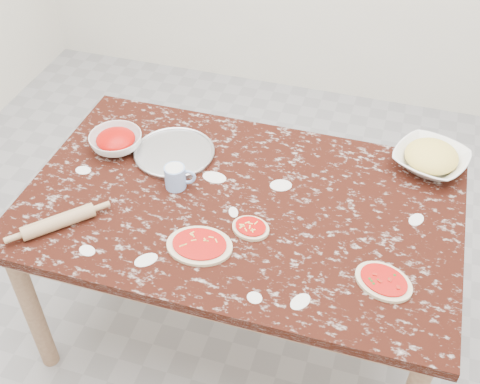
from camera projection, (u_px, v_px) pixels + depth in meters
name	position (u px, v px, depth m)	size (l,w,h in m)	color
ground	(240.00, 322.00, 2.72)	(4.00, 4.00, 0.00)	gray
worktable	(240.00, 218.00, 2.27)	(1.60, 1.00, 0.75)	black
pizza_tray	(174.00, 153.00, 2.42)	(0.32, 0.32, 0.01)	#B2B2B7
sauce_bowl	(116.00, 142.00, 2.43)	(0.21, 0.21, 0.07)	white
cheese_bowl	(430.00, 160.00, 2.34)	(0.27, 0.27, 0.07)	white
flour_mug	(176.00, 177.00, 2.24)	(0.12, 0.08, 0.09)	#89AAE8
pizza_left	(200.00, 245.00, 2.04)	(0.24, 0.20, 0.02)	beige
pizza_mid	(251.00, 228.00, 2.10)	(0.16, 0.14, 0.02)	beige
pizza_right	(384.00, 281.00, 1.93)	(0.23, 0.21, 0.02)	beige
rolling_pin	(58.00, 222.00, 2.10)	(0.05, 0.05, 0.26)	tan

